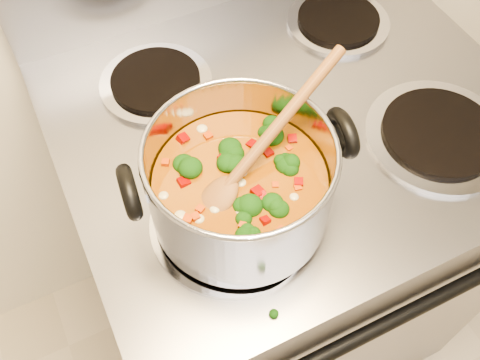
# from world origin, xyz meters

# --- Properties ---
(electric_range) EXTENTS (0.79, 0.72, 1.08)m
(electric_range) POSITION_xyz_m (0.03, 1.16, 0.47)
(electric_range) COLOR gray
(electric_range) RESTS_ON ground
(stockpot) EXTENTS (0.32, 0.26, 0.15)m
(stockpot) POSITION_xyz_m (-0.13, 1.01, 1.00)
(stockpot) COLOR #A6A6AE
(stockpot) RESTS_ON electric_range
(wooden_spoon) EXTENTS (0.28, 0.13, 0.13)m
(wooden_spoon) POSITION_xyz_m (-0.12, 1.02, 1.04)
(wooden_spoon) COLOR brown
(wooden_spoon) RESTS_ON stockpot
(cooktop_crumbs) EXTENTS (0.29, 0.29, 0.01)m
(cooktop_crumbs) POSITION_xyz_m (-0.10, 1.05, 0.92)
(cooktop_crumbs) COLOR black
(cooktop_crumbs) RESTS_ON electric_range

